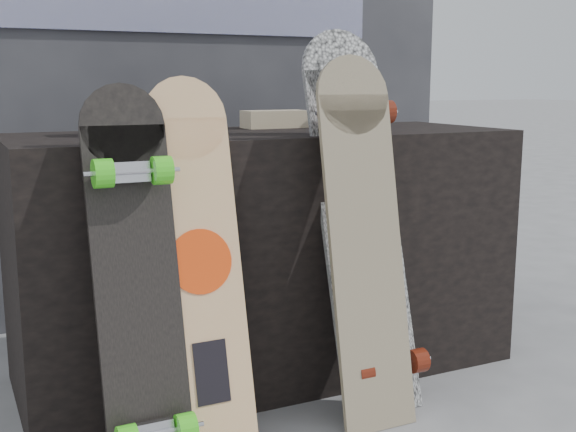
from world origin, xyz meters
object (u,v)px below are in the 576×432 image
longboard_geisha (199,256)px  longboard_celtic (364,230)px  vendor_table (267,253)px  skateboard_dark (138,275)px  longboard_cascadia (361,211)px

longboard_geisha → longboard_celtic: (0.47, -0.04, 0.04)m
vendor_table → longboard_geisha: size_ratio=1.64×
vendor_table → skateboard_dark: skateboard_dark is taller
vendor_table → longboard_geisha: longboard_geisha is taller
vendor_table → longboard_cascadia: bearing=-61.7°
longboard_celtic → longboard_cascadia: (0.06, 0.12, 0.03)m
longboard_geisha → skateboard_dark: size_ratio=1.02×
vendor_table → longboard_celtic: longboard_celtic is taller
vendor_table → longboard_celtic: bearing=-76.5°
longboard_celtic → skateboard_dark: bearing=178.5°
vendor_table → skateboard_dark: size_ratio=1.67×
vendor_table → longboard_geisha: bearing=-133.2°
longboard_geisha → skateboard_dark: 0.17m
longboard_celtic → skateboard_dark: size_ratio=1.08×
longboard_cascadia → skateboard_dark: 0.72m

